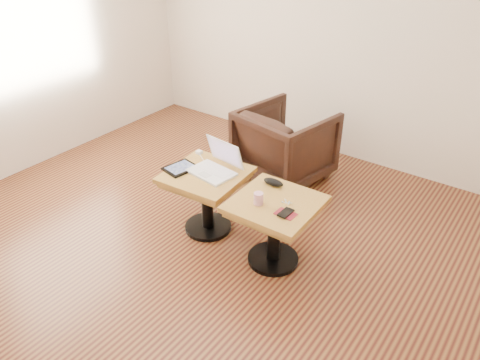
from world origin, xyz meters
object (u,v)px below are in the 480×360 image
Objects in this scene: side_table_left at (207,187)px; side_table_right at (275,217)px; laptop at (216,166)px; armchair at (285,145)px; striped_cup at (258,198)px.

side_table_left is 1.05× the size of side_table_right.
laptop reaches higher than armchair.
armchair reaches higher than side_table_right.
side_table_left is 0.20m from laptop.
side_table_left is 1.65× the size of laptop.
side_table_right is (0.66, -0.02, 0.00)m from side_table_left.
striped_cup is at bearing -16.04° from side_table_left.
laptop reaches higher than side_table_right.
laptop is 1.06m from armchair.
laptop is at bearing 49.64° from side_table_left.
striped_cup is at bearing -133.02° from side_table_right.
side_table_right is 1.58× the size of laptop.
side_table_left is at bearing -118.88° from laptop.
armchair is (-0.60, 1.13, -0.05)m from side_table_right.
striped_cup reaches higher than side_table_right.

